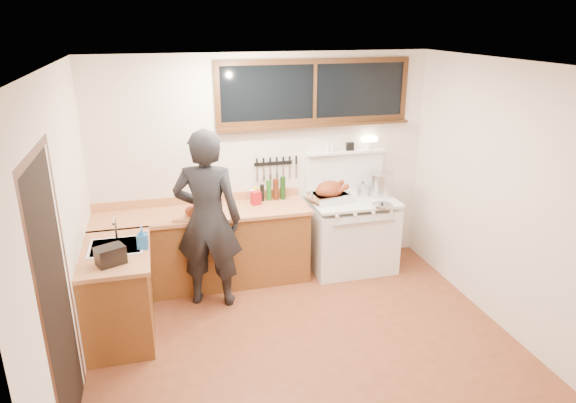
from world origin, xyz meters
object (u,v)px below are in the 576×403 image
object	(u,v)px
vintage_stove	(351,232)
roast_turkey	(330,193)
man	(208,220)
cutting_board	(196,213)

from	to	relation	value
vintage_stove	roast_turkey	xyz separation A→B (m)	(-0.29, 0.00, 0.53)
man	cutting_board	xyz separation A→B (m)	(-0.10, 0.26, -0.01)
man	cutting_board	size ratio (longest dim) A/B	3.75
vintage_stove	cutting_board	world-z (taller)	vintage_stove
cutting_board	man	bearing A→B (deg)	-68.92
man	vintage_stove	bearing A→B (deg)	12.64
man	cutting_board	world-z (taller)	man
man	cutting_board	distance (m)	0.28
man	cutting_board	bearing A→B (deg)	111.08
vintage_stove	roast_turkey	size ratio (longest dim) A/B	3.25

